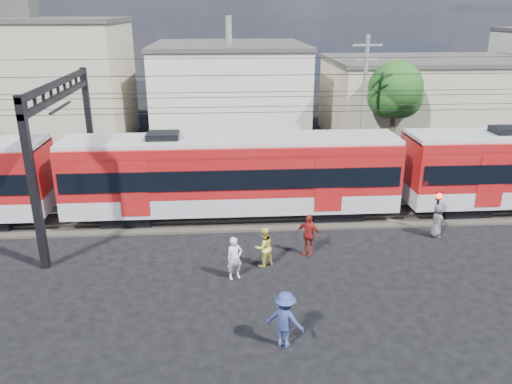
% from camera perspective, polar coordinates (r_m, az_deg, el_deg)
% --- Properties ---
extents(ground, '(120.00, 120.00, 0.00)m').
position_cam_1_polar(ground, '(18.26, 5.29, -12.78)').
color(ground, black).
rests_on(ground, ground).
extents(track_bed, '(70.00, 3.40, 0.12)m').
position_cam_1_polar(track_bed, '(25.26, 2.49, -2.77)').
color(track_bed, '#2D2823').
rests_on(track_bed, ground).
extents(rail_near, '(70.00, 0.12, 0.12)m').
position_cam_1_polar(rail_near, '(24.53, 2.68, -3.20)').
color(rail_near, '#59544C').
rests_on(rail_near, track_bed).
extents(rail_far, '(70.00, 0.12, 0.12)m').
position_cam_1_polar(rail_far, '(25.90, 2.31, -1.88)').
color(rail_far, '#59544C').
rests_on(rail_far, track_bed).
extents(commuter_train, '(50.30, 3.08, 4.17)m').
position_cam_1_polar(commuter_train, '(24.30, -2.27, 2.18)').
color(commuter_train, black).
rests_on(commuter_train, ground).
extents(catenary, '(70.00, 9.30, 7.52)m').
position_cam_1_polar(catenary, '(24.33, -18.22, 7.88)').
color(catenary, black).
rests_on(catenary, ground).
extents(building_west, '(14.28, 10.20, 9.30)m').
position_cam_1_polar(building_west, '(41.97, -24.33, 11.28)').
color(building_west, gray).
rests_on(building_west, ground).
extents(building_midwest, '(12.24, 12.24, 7.30)m').
position_cam_1_polar(building_midwest, '(42.57, -3.03, 11.74)').
color(building_midwest, beige).
rests_on(building_midwest, ground).
extents(building_mideast, '(16.32, 10.20, 6.30)m').
position_cam_1_polar(building_mideast, '(43.04, 19.24, 10.08)').
color(building_mideast, gray).
rests_on(building_mideast, ground).
extents(utility_pole_mid, '(1.80, 0.24, 8.50)m').
position_cam_1_polar(utility_pole_mid, '(31.78, 12.18, 10.02)').
color(utility_pole_mid, slate).
rests_on(utility_pole_mid, ground).
extents(tree_near, '(3.82, 3.64, 6.72)m').
position_cam_1_polar(tree_near, '(35.64, 15.87, 10.99)').
color(tree_near, '#382619').
rests_on(tree_near, ground).
extents(pedestrian_a, '(0.73, 0.61, 1.73)m').
position_cam_1_polar(pedestrian_a, '(19.44, -2.45, -7.56)').
color(pedestrian_a, silver).
rests_on(pedestrian_a, ground).
extents(pedestrian_b, '(1.01, 0.92, 1.67)m').
position_cam_1_polar(pedestrian_b, '(20.33, 0.90, -6.32)').
color(pedestrian_b, gold).
rests_on(pedestrian_b, ground).
extents(pedestrian_c, '(1.41, 1.17, 1.89)m').
position_cam_1_polar(pedestrian_c, '(15.83, 3.32, -14.36)').
color(pedestrian_c, navy).
rests_on(pedestrian_c, ground).
extents(pedestrian_d, '(1.16, 0.93, 1.84)m').
position_cam_1_polar(pedestrian_d, '(21.32, 5.99, -4.86)').
color(pedestrian_d, maroon).
rests_on(pedestrian_d, ground).
extents(pedestrian_e, '(0.62, 0.84, 1.57)m').
position_cam_1_polar(pedestrian_e, '(24.36, 19.99, -3.09)').
color(pedestrian_e, '#4D4D52').
rests_on(pedestrian_e, ground).
extents(crossing_signal, '(0.30, 0.30, 2.06)m').
position_cam_1_polar(crossing_signal, '(24.47, 20.05, -1.37)').
color(crossing_signal, black).
rests_on(crossing_signal, ground).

